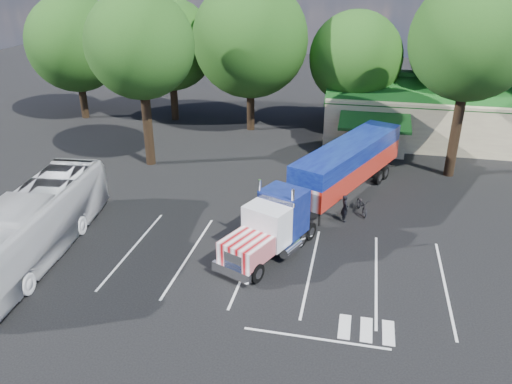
% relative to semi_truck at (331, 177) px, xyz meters
% --- Properties ---
extents(ground, '(120.00, 120.00, 0.00)m').
position_rel_semi_truck_xyz_m(ground, '(-3.50, -1.16, -2.15)').
color(ground, black).
rests_on(ground, ground).
extents(event_hall, '(24.20, 14.12, 5.55)m').
position_rel_semi_truck_xyz_m(event_hall, '(10.24, 16.65, 0.06)').
color(event_hall, beige).
rests_on(event_hall, ground).
extents(tree_row_a, '(9.00, 9.00, 11.68)m').
position_rel_semi_truck_xyz_m(tree_row_a, '(-25.50, 15.34, 5.01)').
color(tree_row_a, black).
rests_on(tree_row_a, ground).
extents(tree_row_b, '(8.40, 8.40, 11.35)m').
position_rel_semi_truck_xyz_m(tree_row_b, '(-16.50, 16.64, 4.98)').
color(tree_row_b, black).
rests_on(tree_row_b, ground).
extents(tree_row_c, '(10.00, 10.00, 13.05)m').
position_rel_semi_truck_xyz_m(tree_row_c, '(-8.50, 15.04, 5.89)').
color(tree_row_c, black).
rests_on(tree_row_c, ground).
extents(tree_row_d, '(8.00, 8.00, 10.60)m').
position_rel_semi_truck_xyz_m(tree_row_d, '(0.50, 16.34, 4.43)').
color(tree_row_d, black).
rests_on(tree_row_d, ground).
extents(tree_row_e, '(9.60, 9.60, 12.90)m').
position_rel_semi_truck_xyz_m(tree_row_e, '(9.50, 16.84, 5.93)').
color(tree_row_e, black).
rests_on(tree_row_e, ground).
extents(tree_near_left, '(7.60, 7.60, 12.65)m').
position_rel_semi_truck_xyz_m(tree_near_left, '(-14.00, 4.84, 6.66)').
color(tree_near_left, black).
rests_on(tree_near_left, ground).
extents(tree_near_right, '(8.00, 8.00, 13.50)m').
position_rel_semi_truck_xyz_m(tree_near_right, '(8.00, 7.34, 7.31)').
color(tree_near_right, black).
rests_on(tree_near_right, ground).
extents(semi_truck, '(9.19, 17.54, 3.80)m').
position_rel_semi_truck_xyz_m(semi_truck, '(0.00, 0.00, 0.00)').
color(semi_truck, black).
rests_on(semi_truck, ground).
extents(woman, '(0.61, 0.72, 1.66)m').
position_rel_semi_truck_xyz_m(woman, '(1.00, -1.49, -1.32)').
color(woman, black).
rests_on(woman, ground).
extents(bicycle, '(1.23, 2.08, 1.03)m').
position_rel_semi_truck_xyz_m(bicycle, '(2.00, -0.16, -1.64)').
color(bicycle, black).
rests_on(bicycle, ground).
extents(tour_bus, '(4.16, 12.67, 3.47)m').
position_rel_semi_truck_xyz_m(tour_bus, '(-14.45, -8.83, -0.42)').
color(tour_bus, silver).
rests_on(tour_bus, ground).
extents(silver_sedan, '(4.98, 3.28, 1.55)m').
position_rel_semi_truck_xyz_m(silver_sedan, '(1.50, 9.34, -1.38)').
color(silver_sedan, '#B9BBC2').
rests_on(silver_sedan, ground).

